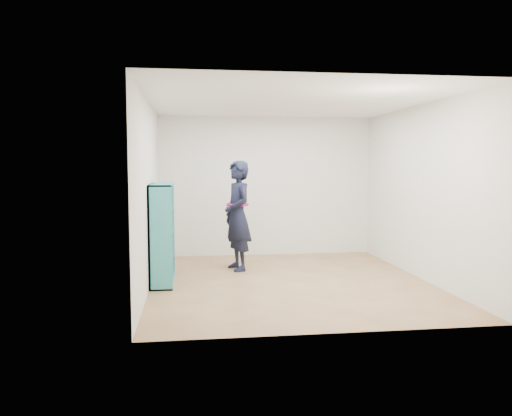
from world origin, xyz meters
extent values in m
plane|color=brown|center=(0.00, 0.00, 0.00)|extent=(4.50, 4.50, 0.00)
plane|color=white|center=(0.00, 0.00, 2.60)|extent=(4.50, 4.50, 0.00)
cube|color=silver|center=(-2.00, 0.00, 1.30)|extent=(0.02, 4.50, 2.60)
cube|color=silver|center=(2.00, 0.00, 1.30)|extent=(0.02, 4.50, 2.60)
cube|color=silver|center=(0.00, 2.25, 1.30)|extent=(4.00, 0.02, 2.60)
cube|color=silver|center=(0.00, -2.25, 1.30)|extent=(4.00, 0.02, 2.60)
cube|color=teal|center=(-1.83, -0.28, 0.72)|extent=(0.31, 0.02, 1.44)
cube|color=teal|center=(-1.83, 0.77, 0.72)|extent=(0.31, 0.02, 1.44)
cube|color=teal|center=(-1.83, 0.25, 0.01)|extent=(0.31, 1.08, 0.02)
cube|color=teal|center=(-1.83, 0.25, 1.43)|extent=(0.31, 1.08, 0.02)
cube|color=teal|center=(-1.98, 0.25, 0.72)|extent=(0.02, 1.08, 1.44)
cube|color=teal|center=(-1.83, 0.07, 0.72)|extent=(0.29, 0.02, 1.39)
cube|color=teal|center=(-1.83, 0.42, 0.72)|extent=(0.29, 0.02, 1.39)
cube|color=teal|center=(-1.83, 0.25, 0.37)|extent=(0.29, 1.03, 0.02)
cube|color=teal|center=(-1.83, 0.25, 0.72)|extent=(0.29, 1.03, 0.02)
cube|color=teal|center=(-1.83, 0.25, 1.07)|extent=(0.29, 1.03, 0.02)
cube|color=beige|center=(-1.81, -0.10, 0.07)|extent=(0.20, 0.13, 0.08)
cube|color=black|center=(-1.81, -0.15, 0.50)|extent=(0.16, 0.14, 0.24)
cube|color=maroon|center=(-1.81, -0.15, 0.85)|extent=(0.16, 0.14, 0.23)
cube|color=silver|center=(-1.81, -0.10, 1.12)|extent=(0.20, 0.13, 0.08)
cube|color=navy|center=(-1.81, 0.19, 0.14)|extent=(0.16, 0.14, 0.20)
cube|color=brown|center=(-1.81, 0.19, 0.49)|extent=(0.16, 0.14, 0.22)
cube|color=#BFB28C|center=(-1.81, 0.24, 0.75)|extent=(0.20, 0.13, 0.05)
cube|color=#26594C|center=(-1.81, 0.19, 1.20)|extent=(0.16, 0.14, 0.24)
cube|color=beige|center=(-1.81, 0.54, 0.14)|extent=(0.16, 0.14, 0.20)
cube|color=black|center=(-1.81, 0.58, 0.42)|extent=(0.20, 0.13, 0.08)
cube|color=maroon|center=(-1.81, 0.54, 0.86)|extent=(0.16, 0.14, 0.26)
cube|color=silver|center=(-1.81, 0.54, 1.19)|extent=(0.16, 0.14, 0.23)
imported|color=black|center=(-0.67, 0.95, 0.89)|extent=(0.59, 0.74, 1.77)
torus|color=#B20D71|center=(-0.67, 0.95, 1.07)|extent=(0.46, 0.46, 0.04)
cube|color=silver|center=(-0.82, 0.99, 1.01)|extent=(0.07, 0.10, 0.14)
cube|color=black|center=(-0.82, 0.99, 1.01)|extent=(0.06, 0.09, 0.14)
camera|label=1|loc=(-1.43, -7.04, 1.71)|focal=35.00mm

